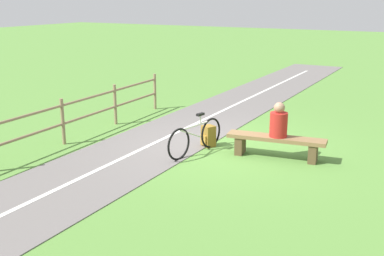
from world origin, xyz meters
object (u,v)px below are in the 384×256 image
at_px(bench, 276,143).
at_px(backpack, 208,136).
at_px(bicycle, 195,137).
at_px(person_seated, 279,122).

relative_size(bench, backpack, 4.33).
distance_m(bench, bicycle, 1.69).
xyz_separation_m(bench, person_seated, (-0.03, -0.00, 0.44)).
bearing_deg(bicycle, backpack, -170.38).
distance_m(bench, backpack, 1.59).
bearing_deg(person_seated, bicycle, 11.67).
bearing_deg(bench, backpack, -8.34).
height_order(bench, person_seated, person_seated).
bearing_deg(bicycle, person_seated, 119.60).
bearing_deg(bicycle, bench, 119.84).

